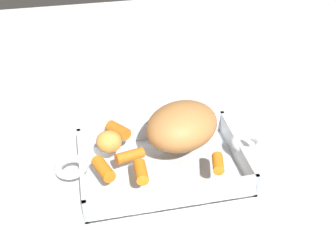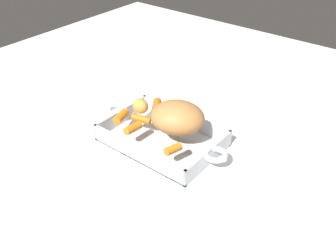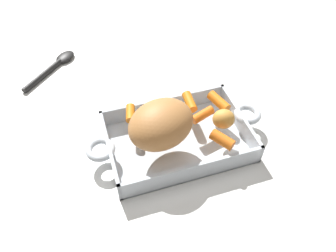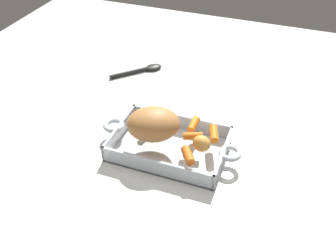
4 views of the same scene
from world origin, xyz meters
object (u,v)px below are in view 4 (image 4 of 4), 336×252
at_px(roasting_dish, 169,146).
at_px(pork_roast, 153,124).
at_px(baby_carrot_center_left, 194,124).
at_px(serving_spoon, 143,70).
at_px(baby_carrot_southeast, 188,155).
at_px(baby_carrot_long, 193,136).
at_px(baby_carrot_center_right, 149,113).
at_px(baby_carrot_northwest, 214,134).
at_px(potato_golden_small, 202,144).

distance_m(roasting_dish, pork_roast, 0.09).
xyz_separation_m(baby_carrot_center_left, serving_spoon, (0.28, -0.30, -0.05)).
distance_m(baby_carrot_southeast, baby_carrot_long, 0.08).
bearing_deg(baby_carrot_long, baby_carrot_center_right, -19.44).
bearing_deg(baby_carrot_center_left, baby_carrot_southeast, 100.85).
bearing_deg(roasting_dish, serving_spoon, -57.08).
relative_size(pork_roast, serving_spoon, 0.88).
xyz_separation_m(pork_roast, baby_carrot_center_left, (-0.09, -0.07, -0.03)).
relative_size(pork_roast, baby_carrot_long, 2.70).
bearing_deg(baby_carrot_center_right, serving_spoon, -63.49).
distance_m(roasting_dish, baby_carrot_center_left, 0.09).
height_order(pork_roast, baby_carrot_southeast, pork_roast).
relative_size(roasting_dish, pork_roast, 2.82).
xyz_separation_m(roasting_dish, baby_carrot_northwest, (-0.11, -0.04, 0.04)).
distance_m(baby_carrot_center_left, baby_carrot_center_right, 0.13).
bearing_deg(serving_spoon, potato_golden_small, -94.66).
distance_m(baby_carrot_center_right, potato_golden_small, 0.20).
bearing_deg(baby_carrot_long, roasting_dish, 11.72).
distance_m(pork_roast, baby_carrot_northwest, 0.16).
bearing_deg(potato_golden_small, pork_roast, -3.48).
xyz_separation_m(baby_carrot_southeast, potato_golden_small, (-0.02, -0.04, 0.01)).
bearing_deg(potato_golden_small, serving_spoon, -49.45).
bearing_deg(serving_spoon, pork_roast, -107.80).
xyz_separation_m(roasting_dish, baby_carrot_center_right, (0.09, -0.06, 0.04)).
bearing_deg(baby_carrot_long, baby_carrot_southeast, 98.13).
bearing_deg(baby_carrot_center_right, baby_carrot_long, 160.56).
bearing_deg(pork_roast, serving_spoon, -62.59).
distance_m(baby_carrot_long, potato_golden_small, 0.05).
relative_size(baby_carrot_center_right, potato_golden_small, 0.91).
xyz_separation_m(baby_carrot_center_right, baby_carrot_northwest, (-0.20, 0.03, 0.00)).
relative_size(pork_roast, baby_carrot_northwest, 2.53).
height_order(roasting_dish, baby_carrot_center_right, baby_carrot_center_right).
distance_m(pork_roast, baby_carrot_center_right, 0.10).
bearing_deg(baby_carrot_southeast, roasting_dish, -42.07).
bearing_deg(baby_carrot_center_right, baby_carrot_northwest, 172.64).
bearing_deg(baby_carrot_southeast, baby_carrot_center_right, -39.34).
bearing_deg(baby_carrot_northwest, potato_golden_small, 74.69).
bearing_deg(baby_carrot_center_right, roasting_dish, 143.12).
relative_size(baby_carrot_center_left, potato_golden_small, 1.06).
relative_size(baby_carrot_long, baby_carrot_northwest, 0.94).
xyz_separation_m(roasting_dish, serving_spoon, (0.23, -0.36, -0.01)).
bearing_deg(roasting_dish, baby_carrot_southeast, 137.93).
height_order(baby_carrot_long, potato_golden_small, potato_golden_small).
xyz_separation_m(baby_carrot_long, baby_carrot_center_left, (0.01, -0.05, 0.00)).
height_order(pork_roast, serving_spoon, pork_roast).
bearing_deg(baby_carrot_southeast, potato_golden_small, -116.07).
xyz_separation_m(baby_carrot_long, serving_spoon, (0.29, -0.35, -0.05)).
xyz_separation_m(baby_carrot_long, potato_golden_small, (-0.03, 0.03, 0.01)).
bearing_deg(baby_carrot_long, potato_golden_small, 133.75).
distance_m(roasting_dish, baby_carrot_center_right, 0.12).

